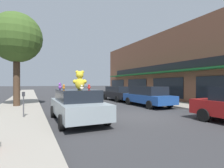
{
  "coord_description": "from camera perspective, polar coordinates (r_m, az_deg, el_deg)",
  "views": [
    {
      "loc": [
        -5.23,
        -8.24,
        1.81
      ],
      "look_at": [
        0.12,
        3.24,
        1.78
      ],
      "focal_mm": 28.0,
      "sensor_mm": 36.0,
      "label": 1
    }
  ],
  "objects": [
    {
      "name": "teddy_bear_orange",
      "position": [
        8.96,
        -15.46,
        -0.96
      ],
      "size": [
        0.16,
        0.17,
        0.25
      ],
      "rotation": [
        0.0,
        0.0,
        4.03
      ],
      "color": "orange",
      "rests_on": "plush_art_car"
    },
    {
      "name": "teddy_bear_giant",
      "position": [
        8.49,
        -10.48,
        1.16
      ],
      "size": [
        0.7,
        0.47,
        0.92
      ],
      "rotation": [
        0.0,
        0.0,
        2.87
      ],
      "color": "yellow",
      "rests_on": "plush_art_car"
    },
    {
      "name": "sidewalk_far",
      "position": [
        14.06,
        28.79,
        -7.02
      ],
      "size": [
        2.95,
        90.0,
        0.13
      ],
      "color": "gray",
      "rests_on": "ground_plane"
    },
    {
      "name": "teddy_bear_green",
      "position": [
        8.76,
        -10.71,
        -0.91
      ],
      "size": [
        0.19,
        0.18,
        0.27
      ],
      "rotation": [
        0.0,
        0.0,
        3.87
      ],
      "color": "green",
      "rests_on": "plush_art_car"
    },
    {
      "name": "teddy_bear_red",
      "position": [
        8.81,
        -7.52,
        -0.98
      ],
      "size": [
        0.19,
        0.14,
        0.25
      ],
      "rotation": [
        0.0,
        0.0,
        2.76
      ],
      "color": "red",
      "rests_on": "plush_art_car"
    },
    {
      "name": "teddy_bear_purple",
      "position": [
        9.16,
        -16.63,
        -0.7
      ],
      "size": [
        0.2,
        0.24,
        0.33
      ],
      "rotation": [
        0.0,
        0.0,
        2.15
      ],
      "color": "purple",
      "rests_on": "plush_art_car"
    },
    {
      "name": "street_tree",
      "position": [
        15.44,
        -28.71,
        12.99
      ],
      "size": [
        3.74,
        3.74,
        7.05
      ],
      "color": "#473323",
      "rests_on": "sidewalk_near"
    },
    {
      "name": "ground_plane",
      "position": [
        9.93,
        7.41,
        -10.37
      ],
      "size": [
        260.0,
        260.0,
        0.0
      ],
      "primitive_type": "plane",
      "color": "#333335"
    },
    {
      "name": "teddy_bear_cream",
      "position": [
        7.87,
        -9.87,
        -1.14
      ],
      "size": [
        0.18,
        0.14,
        0.24
      ],
      "rotation": [
        0.0,
        0.0,
        2.67
      ],
      "color": "beige",
      "rests_on": "plush_art_car"
    },
    {
      "name": "teddy_bear_blue",
      "position": [
        9.42,
        -10.91,
        -0.88
      ],
      "size": [
        0.15,
        0.19,
        0.26
      ],
      "rotation": [
        0.0,
        0.0,
        2.06
      ],
      "color": "blue",
      "rests_on": "plush_art_car"
    },
    {
      "name": "parked_car_far_center",
      "position": [
        14.28,
        11.51,
        -3.74
      ],
      "size": [
        2.03,
        4.77,
        1.59
      ],
      "color": "#1E4793",
      "rests_on": "ground_plane"
    },
    {
      "name": "storefront_row",
      "position": [
        23.56,
        28.81,
        4.68
      ],
      "size": [
        13.55,
        28.31,
        7.38
      ],
      "color": "brown",
      "rests_on": "ground_plane"
    },
    {
      "name": "sidewalk_near",
      "position": [
        8.46,
        -30.44,
        -11.8
      ],
      "size": [
        2.95,
        90.0,
        0.13
      ],
      "color": "gray",
      "rests_on": "ground_plane"
    },
    {
      "name": "parked_car_far_right",
      "position": [
        18.59,
        2.18,
        -2.92
      ],
      "size": [
        2.06,
        4.78,
        1.5
      ],
      "color": "black",
      "rests_on": "ground_plane"
    },
    {
      "name": "plush_art_car",
      "position": [
        8.64,
        -11.33,
        -6.6
      ],
      "size": [
        2.1,
        4.63,
        1.52
      ],
      "rotation": [
        0.0,
        0.0,
        0.0
      ],
      "color": "#8C999E",
      "rests_on": "ground_plane"
    },
    {
      "name": "parking_meter",
      "position": [
        9.87,
        -26.93,
        -4.96
      ],
      "size": [
        0.14,
        0.1,
        1.27
      ],
      "color": "#4C4C51",
      "rests_on": "sidewalk_near"
    }
  ]
}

